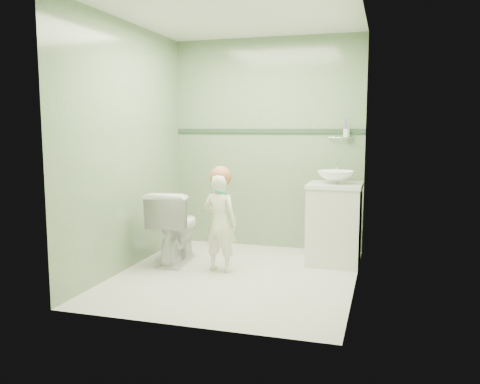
% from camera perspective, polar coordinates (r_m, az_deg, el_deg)
% --- Properties ---
extents(ground, '(2.50, 2.50, 0.00)m').
position_cam_1_polar(ground, '(4.76, -0.52, -9.58)').
color(ground, silver).
rests_on(ground, ground).
extents(room_shell, '(2.50, 2.54, 2.40)m').
position_cam_1_polar(room_shell, '(4.55, -0.54, 5.01)').
color(room_shell, gray).
rests_on(room_shell, ground).
extents(trim_stripe, '(2.20, 0.02, 0.05)m').
position_cam_1_polar(trim_stripe, '(5.74, 3.11, 7.00)').
color(trim_stripe, '#2D4731').
rests_on(trim_stripe, room_shell).
extents(vanity, '(0.52, 0.50, 0.80)m').
position_cam_1_polar(vanity, '(5.17, 10.74, -3.76)').
color(vanity, white).
rests_on(vanity, ground).
extents(counter, '(0.54, 0.52, 0.04)m').
position_cam_1_polar(counter, '(5.11, 10.85, 0.75)').
color(counter, white).
rests_on(counter, vanity).
extents(basin, '(0.37, 0.37, 0.13)m').
position_cam_1_polar(basin, '(5.10, 10.88, 1.69)').
color(basin, white).
rests_on(basin, counter).
extents(faucet, '(0.03, 0.13, 0.18)m').
position_cam_1_polar(faucet, '(5.27, 11.10, 2.75)').
color(faucet, silver).
rests_on(faucet, counter).
extents(cup_holder, '(0.26, 0.07, 0.21)m').
position_cam_1_polar(cup_holder, '(5.55, 12.03, 6.61)').
color(cup_holder, silver).
rests_on(cup_holder, room_shell).
extents(toilet, '(0.50, 0.78, 0.75)m').
position_cam_1_polar(toilet, '(5.18, -7.45, -3.93)').
color(toilet, white).
rests_on(toilet, ground).
extents(toddler, '(0.38, 0.28, 0.95)m').
position_cam_1_polar(toddler, '(4.80, -2.30, -3.55)').
color(toddler, white).
rests_on(toddler, ground).
extents(hair_cap, '(0.21, 0.21, 0.21)m').
position_cam_1_polar(hair_cap, '(4.76, -2.23, 1.73)').
color(hair_cap, '#AA6745').
rests_on(hair_cap, toddler).
extents(teal_toothbrush, '(0.11, 0.14, 0.08)m').
position_cam_1_polar(teal_toothbrush, '(4.61, -2.25, 0.03)').
color(teal_toothbrush, '#128D7E').
rests_on(teal_toothbrush, toddler).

